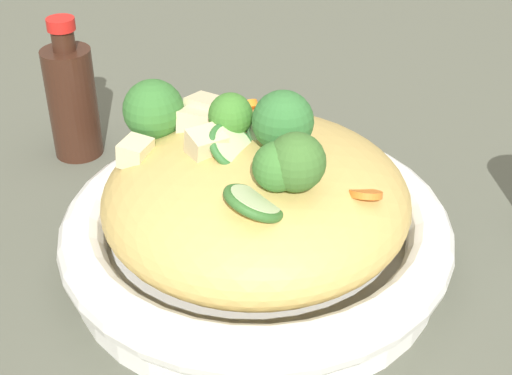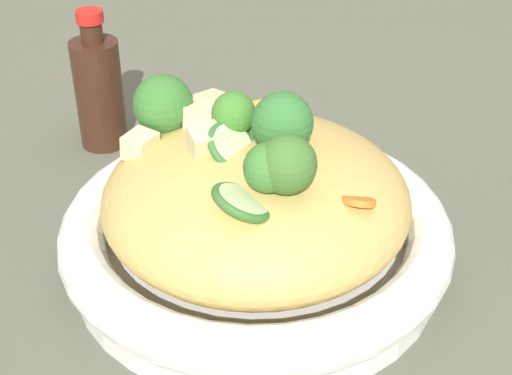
# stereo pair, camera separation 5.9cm
# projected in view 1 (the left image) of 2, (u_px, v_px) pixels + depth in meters

# --- Properties ---
(ground_plane) EXTENTS (3.00, 3.00, 0.00)m
(ground_plane) POSITION_uv_depth(u_px,v_px,m) (256.00, 263.00, 0.63)
(ground_plane) COLOR #535648
(serving_bowl) EXTENTS (0.32, 0.32, 0.06)m
(serving_bowl) POSITION_uv_depth(u_px,v_px,m) (256.00, 236.00, 0.62)
(serving_bowl) COLOR white
(serving_bowl) RESTS_ON ground_plane
(noodle_heap) EXTENTS (0.25, 0.25, 0.10)m
(noodle_heap) POSITION_uv_depth(u_px,v_px,m) (256.00, 198.00, 0.59)
(noodle_heap) COLOR tan
(noodle_heap) RESTS_ON serving_bowl
(broccoli_florets) EXTENTS (0.16, 0.19, 0.08)m
(broccoli_florets) POSITION_uv_depth(u_px,v_px,m) (234.00, 130.00, 0.56)
(broccoli_florets) COLOR #9EC078
(broccoli_florets) RESTS_ON serving_bowl
(carrot_coins) EXTENTS (0.15, 0.17, 0.04)m
(carrot_coins) POSITION_uv_depth(u_px,v_px,m) (255.00, 132.00, 0.60)
(carrot_coins) COLOR orange
(carrot_coins) RESTS_ON serving_bowl
(zucchini_slices) EXTENTS (0.14, 0.09, 0.04)m
(zucchini_slices) POSITION_uv_depth(u_px,v_px,m) (259.00, 157.00, 0.55)
(zucchini_slices) COLOR beige
(zucchini_slices) RESTS_ON serving_bowl
(chicken_chunks) EXTENTS (0.10, 0.09, 0.04)m
(chicken_chunks) POSITION_uv_depth(u_px,v_px,m) (191.00, 130.00, 0.60)
(chicken_chunks) COLOR beige
(chicken_chunks) RESTS_ON serving_bowl
(soy_sauce_bottle) EXTENTS (0.05, 0.05, 0.15)m
(soy_sauce_bottle) POSITION_uv_depth(u_px,v_px,m) (72.00, 99.00, 0.75)
(soy_sauce_bottle) COLOR #381E14
(soy_sauce_bottle) RESTS_ON ground_plane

